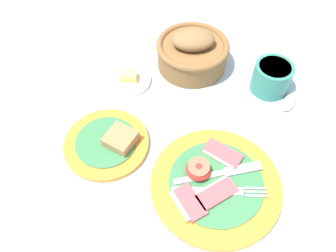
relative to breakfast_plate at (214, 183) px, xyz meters
name	(u,v)px	position (x,y,z in m)	size (l,w,h in m)	color
ground_plane	(188,171)	(-0.06, 0.02, -0.01)	(3.00, 3.00, 0.00)	#A3BCD1
breakfast_plate	(214,183)	(0.00, 0.00, 0.00)	(0.27, 0.27, 0.04)	orange
bread_plate	(108,143)	(-0.24, 0.05, 0.00)	(0.19, 0.19, 0.04)	orange
sugar_cup	(272,77)	(0.10, 0.30, 0.03)	(0.09, 0.09, 0.07)	#337F6B
bread_basket	(192,52)	(-0.11, 0.34, 0.04)	(0.19, 0.19, 0.11)	brown
butter_dish	(129,80)	(-0.25, 0.24, 0.00)	(0.11, 0.11, 0.03)	silver
teaspoon_by_saucer	(286,109)	(0.14, 0.23, 0.00)	(0.07, 0.19, 0.01)	silver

